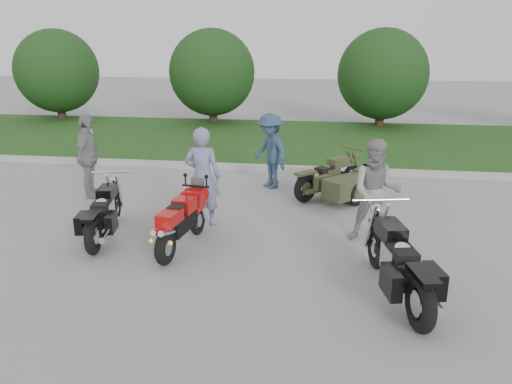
# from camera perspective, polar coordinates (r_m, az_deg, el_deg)

# --- Properties ---
(ground) EXTENTS (80.00, 80.00, 0.00)m
(ground) POSITION_cam_1_polar(r_m,az_deg,el_deg) (8.52, -5.95, -7.59)
(ground) COLOR #979792
(ground) RESTS_ON ground
(curb) EXTENTS (60.00, 0.30, 0.15)m
(curb) POSITION_cam_1_polar(r_m,az_deg,el_deg) (14.07, 0.05, 2.80)
(curb) COLOR #ADAAA3
(curb) RESTS_ON ground
(grass_strip) EXTENTS (60.00, 8.00, 0.14)m
(grass_strip) POSITION_cam_1_polar(r_m,az_deg,el_deg) (18.08, 2.00, 5.99)
(grass_strip) COLOR #396121
(grass_strip) RESTS_ON ground
(tree_far_left) EXTENTS (3.60, 3.60, 4.00)m
(tree_far_left) POSITION_cam_1_polar(r_m,az_deg,el_deg) (24.21, -21.79, 12.70)
(tree_far_left) COLOR #3F2B1C
(tree_far_left) RESTS_ON ground
(tree_mid_left) EXTENTS (3.60, 3.60, 4.00)m
(tree_mid_left) POSITION_cam_1_polar(r_m,az_deg,el_deg) (21.61, -5.03, 13.43)
(tree_mid_left) COLOR #3F2B1C
(tree_mid_left) RESTS_ON ground
(tree_mid_right) EXTENTS (3.60, 3.60, 4.00)m
(tree_mid_right) POSITION_cam_1_polar(r_m,az_deg,el_deg) (21.12, 14.28, 12.90)
(tree_mid_right) COLOR #3F2B1C
(tree_mid_right) RESTS_ON ground
(sportbike_red) EXTENTS (0.50, 1.95, 0.93)m
(sportbike_red) POSITION_cam_1_polar(r_m,az_deg,el_deg) (8.74, -8.55, -3.18)
(sportbike_red) COLOR black
(sportbike_red) RESTS_ON ground
(cruiser_left) EXTENTS (0.66, 2.26, 0.88)m
(cruiser_left) POSITION_cam_1_polar(r_m,az_deg,el_deg) (9.58, -17.03, -2.56)
(cruiser_left) COLOR black
(cruiser_left) RESTS_ON ground
(cruiser_right) EXTENTS (0.80, 2.53, 0.98)m
(cruiser_right) POSITION_cam_1_polar(r_m,az_deg,el_deg) (7.32, 16.10, -8.18)
(cruiser_right) COLOR black
(cruiser_right) RESTS_ON ground
(cruiser_sidecar) EXTENTS (1.88, 2.04, 0.86)m
(cruiser_sidecar) POSITION_cam_1_polar(r_m,az_deg,el_deg) (11.51, 9.56, 1.02)
(cruiser_sidecar) COLOR black
(cruiser_sidecar) RESTS_ON ground
(person_stripe) EXTENTS (0.73, 0.50, 1.95)m
(person_stripe) POSITION_cam_1_polar(r_m,az_deg,el_deg) (9.76, -6.12, 1.74)
(person_stripe) COLOR gray
(person_stripe) RESTS_ON ground
(person_grey) EXTENTS (0.95, 0.76, 1.89)m
(person_grey) POSITION_cam_1_polar(r_m,az_deg,el_deg) (9.13, 13.59, 0.06)
(person_grey) COLOR gray
(person_grey) RESTS_ON ground
(person_denim) EXTENTS (1.30, 1.35, 1.84)m
(person_denim) POSITION_cam_1_polar(r_m,az_deg,el_deg) (12.22, 1.66, 4.69)
(person_denim) COLOR #2F4965
(person_denim) RESTS_ON ground
(person_back) EXTENTS (0.61, 1.19, 1.94)m
(person_back) POSITION_cam_1_polar(r_m,az_deg,el_deg) (12.09, -18.61, 3.89)
(person_back) COLOR gray
(person_back) RESTS_ON ground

